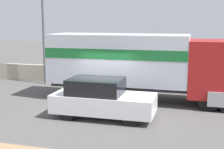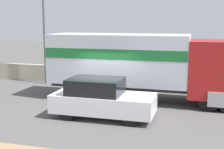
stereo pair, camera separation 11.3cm
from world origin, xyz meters
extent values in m
plane|color=#514F4C|center=(0.00, 0.00, 0.00)|extent=(80.00, 80.00, 0.00)
cube|color=#A39984|center=(0.00, 5.73, 0.53)|extent=(60.00, 0.35, 1.06)
cylinder|color=#4C4C51|center=(-5.09, 5.10, 3.01)|extent=(0.14, 0.14, 6.02)
cube|color=maroon|center=(4.62, 2.59, 1.74)|extent=(1.90, 2.44, 2.56)
cube|color=#2D2D33|center=(0.28, 2.59, 0.73)|extent=(6.78, 1.33, 0.25)
cube|color=silver|center=(0.28, 2.59, 2.05)|extent=(6.78, 2.41, 2.39)
cube|color=#19662D|center=(0.28, 2.59, 2.37)|extent=(6.75, 2.43, 0.48)
cylinder|color=black|center=(4.62, 3.63, 0.51)|extent=(1.01, 0.28, 1.01)
cylinder|color=black|center=(4.62, 1.55, 0.51)|extent=(1.01, 0.28, 1.01)
cylinder|color=black|center=(-1.59, 3.63, 0.51)|extent=(1.01, 0.28, 1.01)
cylinder|color=black|center=(-1.59, 1.55, 0.51)|extent=(1.01, 0.28, 1.01)
cylinder|color=black|center=(-0.23, 3.63, 0.51)|extent=(1.01, 0.28, 1.01)
cylinder|color=black|center=(-0.23, 1.55, 0.51)|extent=(1.01, 0.28, 1.01)
cube|color=silver|center=(0.45, -0.56, 0.61)|extent=(4.13, 1.75, 0.73)
cube|color=black|center=(0.12, -0.56, 1.29)|extent=(2.15, 1.61, 0.62)
cylinder|color=black|center=(1.73, 0.20, 0.33)|extent=(0.66, 0.20, 0.66)
cylinder|color=black|center=(1.73, -1.31, 0.33)|extent=(0.66, 0.20, 0.66)
cylinder|color=black|center=(-0.83, 0.20, 0.33)|extent=(0.66, 0.20, 0.66)
cylinder|color=black|center=(-0.83, -1.31, 0.33)|extent=(0.66, 0.20, 0.66)
camera|label=1|loc=(3.99, -12.30, 3.94)|focal=50.00mm
camera|label=2|loc=(4.10, -12.27, 3.94)|focal=50.00mm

